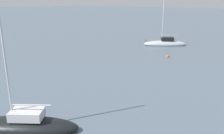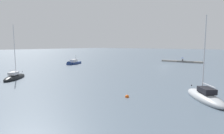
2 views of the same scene
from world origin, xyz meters
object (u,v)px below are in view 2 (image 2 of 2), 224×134
object	(u,v)px
sailboat_black_mid	(15,77)
motorboat_navy_mid	(73,63)
person_seated_brown_left	(183,60)
sailboat_grey_far	(205,97)
umbrella_open_navy	(183,58)
mooring_buoy_near	(127,97)

from	to	relation	value
sailboat_black_mid	motorboat_navy_mid	world-z (taller)	sailboat_black_mid
person_seated_brown_left	sailboat_grey_far	world-z (taller)	sailboat_grey_far
umbrella_open_navy	sailboat_black_mid	size ratio (longest dim) A/B	0.12
person_seated_brown_left	sailboat_grey_far	xyz separation A→B (m)	(-18.13, 49.27, -0.48)
sailboat_black_mid	mooring_buoy_near	bearing A→B (deg)	-32.88
umbrella_open_navy	mooring_buoy_near	xyz separation A→B (m)	(-10.00, 53.99, -1.64)
sailboat_black_mid	sailboat_grey_far	world-z (taller)	sailboat_black_mid
sailboat_black_mid	mooring_buoy_near	xyz separation A→B (m)	(-24.59, -2.47, -0.28)
person_seated_brown_left	sailboat_black_mid	distance (m)	58.40
person_seated_brown_left	sailboat_black_mid	bearing A→B (deg)	83.87
person_seated_brown_left	motorboat_navy_mid	distance (m)	41.04
person_seated_brown_left	motorboat_navy_mid	bearing A→B (deg)	56.88
person_seated_brown_left	sailboat_black_mid	world-z (taller)	sailboat_black_mid
sailboat_black_mid	sailboat_grey_far	bearing A→B (deg)	-26.09
mooring_buoy_near	umbrella_open_navy	bearing A→B (deg)	-79.51
sailboat_black_mid	mooring_buoy_near	distance (m)	24.72
motorboat_navy_mid	mooring_buoy_near	distance (m)	43.88
umbrella_open_navy	motorboat_navy_mid	bearing A→B (deg)	48.46
person_seated_brown_left	umbrella_open_navy	size ratio (longest dim) A/B	0.57
sailboat_grey_far	person_seated_brown_left	bearing A→B (deg)	71.06
umbrella_open_navy	sailboat_black_mid	xyz separation A→B (m)	(14.60, 56.46, -1.36)
sailboat_black_mid	sailboat_grey_far	size ratio (longest dim) A/B	1.03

